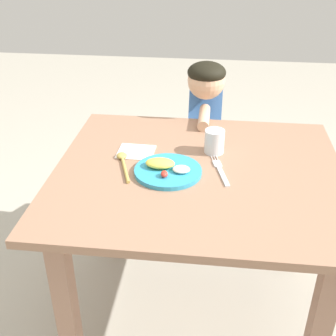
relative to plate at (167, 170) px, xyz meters
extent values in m
plane|color=#ADA797|center=(0.11, 0.03, -0.75)|extent=(8.00, 8.00, 0.00)
cube|color=#946C54|center=(0.11, 0.03, -0.03)|extent=(1.06, 0.93, 0.03)
cube|color=#946E59|center=(-0.31, -0.33, -0.39)|extent=(0.07, 0.07, 0.70)
cube|color=#946E59|center=(0.54, -0.33, -0.39)|extent=(0.07, 0.07, 0.70)
cube|color=#946E59|center=(-0.31, 0.40, -0.39)|extent=(0.07, 0.07, 0.70)
cube|color=#946E59|center=(0.54, 0.40, -0.39)|extent=(0.07, 0.07, 0.70)
cylinder|color=teal|center=(0.00, 0.00, -0.01)|extent=(0.24, 0.24, 0.02)
ellipsoid|color=#E9D34C|center=(-0.03, 0.01, 0.02)|extent=(0.11, 0.07, 0.03)
ellipsoid|color=red|center=(0.00, -0.05, 0.01)|extent=(0.03, 0.04, 0.02)
ellipsoid|color=#ECE6CF|center=(0.05, -0.01, 0.01)|extent=(0.06, 0.05, 0.02)
cube|color=silver|center=(0.20, -0.01, -0.01)|extent=(0.05, 0.14, 0.01)
cube|color=silver|center=(0.18, 0.08, -0.01)|extent=(0.04, 0.05, 0.01)
cylinder|color=silver|center=(0.18, 0.13, -0.01)|extent=(0.01, 0.04, 0.00)
cylinder|color=silver|center=(0.17, 0.12, -0.01)|extent=(0.01, 0.04, 0.00)
cylinder|color=silver|center=(0.16, 0.12, -0.01)|extent=(0.01, 0.04, 0.00)
cylinder|color=tan|center=(-0.15, -0.01, -0.01)|extent=(0.06, 0.16, 0.01)
ellipsoid|color=tan|center=(-0.19, 0.09, 0.00)|extent=(0.05, 0.06, 0.02)
cylinder|color=silver|center=(0.16, 0.18, 0.03)|extent=(0.08, 0.08, 0.09)
cube|color=#403A6B|center=(0.11, 0.69, -0.49)|extent=(0.16, 0.15, 0.51)
cube|color=#3F72BF|center=(0.11, 0.63, -0.08)|extent=(0.16, 0.25, 0.35)
sphere|color=#D8A884|center=(0.11, 0.56, 0.15)|extent=(0.17, 0.17, 0.17)
ellipsoid|color=black|center=(0.11, 0.56, 0.19)|extent=(0.17, 0.17, 0.09)
cylinder|color=#D8A884|center=(0.11, 0.46, 0.01)|extent=(0.05, 0.21, 0.05)
cube|color=white|center=(-0.14, 0.14, -0.01)|extent=(0.15, 0.13, 0.00)
camera|label=1|loc=(0.16, -1.35, 0.79)|focal=46.58mm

